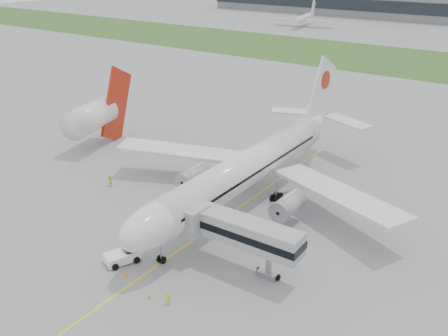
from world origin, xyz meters
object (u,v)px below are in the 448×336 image
Objects in this scene: jet_bridge at (237,231)px; neighbor_aircraft at (94,116)px; pushback_tug at (124,254)px; airliner at (251,165)px; ground_crew_near at (168,298)px.

jet_bridge is 0.79× the size of neighbor_aircraft.
pushback_tug is 40.50m from neighbor_aircraft.
airliner reaches higher than ground_crew_near.
airliner is 35.93m from neighbor_aircraft.
ground_crew_near is 0.09× the size of neighbor_aircraft.
ground_crew_near is at bearing -104.39° from jet_bridge.
pushback_tug is (-3.89, -22.10, -4.71)m from airliner.
jet_bridge is 47.33m from neighbor_aircraft.
ground_crew_near is (9.54, -3.11, -0.11)m from pushback_tug.
pushback_tug is 2.74× the size of ground_crew_near.
neighbor_aircraft is (-35.85, 2.26, 0.30)m from airliner.
jet_bridge is at bearing -143.92° from ground_crew_near.
pushback_tug is 14.12m from jet_bridge.
jet_bridge reaches higher than pushback_tug.
pushback_tug is at bearing -152.10° from jet_bridge.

